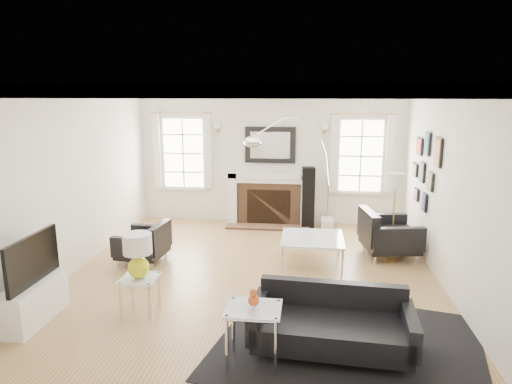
# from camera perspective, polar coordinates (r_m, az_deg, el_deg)

# --- Properties ---
(floor) EXTENTS (6.00, 6.00, 0.00)m
(floor) POSITION_cam_1_polar(r_m,az_deg,el_deg) (7.04, -0.45, -10.41)
(floor) COLOR olive
(floor) RESTS_ON ground
(back_wall) EXTENTS (5.50, 0.04, 2.80)m
(back_wall) POSITION_cam_1_polar(r_m,az_deg,el_deg) (9.56, 1.80, 4.43)
(back_wall) COLOR silver
(back_wall) RESTS_ON floor
(front_wall) EXTENTS (5.50, 0.04, 2.80)m
(front_wall) POSITION_cam_1_polar(r_m,az_deg,el_deg) (3.77, -6.30, -8.32)
(front_wall) COLOR silver
(front_wall) RESTS_ON floor
(left_wall) EXTENTS (0.04, 6.00, 2.80)m
(left_wall) POSITION_cam_1_polar(r_m,az_deg,el_deg) (7.48, -21.88, 1.28)
(left_wall) COLOR silver
(left_wall) RESTS_ON floor
(right_wall) EXTENTS (0.04, 6.00, 2.80)m
(right_wall) POSITION_cam_1_polar(r_m,az_deg,el_deg) (6.85, 23.01, 0.22)
(right_wall) COLOR silver
(right_wall) RESTS_ON floor
(ceiling) EXTENTS (5.50, 6.00, 0.02)m
(ceiling) POSITION_cam_1_polar(r_m,az_deg,el_deg) (6.48, -0.50, 13.04)
(ceiling) COLOR white
(ceiling) RESTS_ON back_wall
(crown_molding) EXTENTS (5.50, 6.00, 0.12)m
(crown_molding) POSITION_cam_1_polar(r_m,az_deg,el_deg) (6.48, -0.50, 12.51)
(crown_molding) COLOR white
(crown_molding) RESTS_ON back_wall
(fireplace) EXTENTS (1.70, 0.69, 1.11)m
(fireplace) POSITION_cam_1_polar(r_m,az_deg,el_deg) (9.51, 1.66, -0.87)
(fireplace) COLOR white
(fireplace) RESTS_ON floor
(mantel_mirror) EXTENTS (1.05, 0.07, 0.75)m
(mantel_mirror) POSITION_cam_1_polar(r_m,az_deg,el_deg) (9.48, 1.79, 5.89)
(mantel_mirror) COLOR black
(mantel_mirror) RESTS_ON back_wall
(window_left) EXTENTS (1.24, 0.15, 1.62)m
(window_left) POSITION_cam_1_polar(r_m,az_deg,el_deg) (9.83, -9.06, 4.85)
(window_left) COLOR white
(window_left) RESTS_ON back_wall
(window_right) EXTENTS (1.24, 0.15, 1.62)m
(window_right) POSITION_cam_1_polar(r_m,az_deg,el_deg) (9.52, 12.97, 4.44)
(window_right) COLOR white
(window_right) RESTS_ON back_wall
(gallery_wall) EXTENTS (0.04, 1.73, 1.29)m
(gallery_wall) POSITION_cam_1_polar(r_m,az_deg,el_deg) (8.05, 20.37, 3.10)
(gallery_wall) COLOR black
(gallery_wall) RESTS_ON right_wall
(tv_unit) EXTENTS (0.35, 1.00, 1.09)m
(tv_unit) POSITION_cam_1_polar(r_m,az_deg,el_deg) (6.23, -26.06, -11.59)
(tv_unit) COLOR white
(tv_unit) RESTS_ON floor
(area_rug) EXTENTS (3.22, 2.87, 0.01)m
(area_rug) POSITION_cam_1_polar(r_m,az_deg,el_deg) (5.38, 11.49, -18.27)
(area_rug) COLOR black
(area_rug) RESTS_ON floor
(sofa) EXTENTS (1.75, 0.89, 0.56)m
(sofa) POSITION_cam_1_polar(r_m,az_deg,el_deg) (5.13, 9.42, -16.00)
(sofa) COLOR black
(sofa) RESTS_ON floor
(armchair_left) EXTENTS (0.79, 0.87, 0.54)m
(armchair_left) POSITION_cam_1_polar(r_m,az_deg,el_deg) (7.69, -13.65, -6.34)
(armchair_left) COLOR black
(armchair_left) RESTS_ON floor
(armchair_right) EXTENTS (1.01, 1.09, 0.65)m
(armchair_right) POSITION_cam_1_polar(r_m,az_deg,el_deg) (8.03, 15.96, -5.21)
(armchair_right) COLOR black
(armchair_right) RESTS_ON floor
(coffee_table) EXTENTS (0.99, 0.99, 0.44)m
(coffee_table) POSITION_cam_1_polar(r_m,az_deg,el_deg) (7.44, 7.07, -5.88)
(coffee_table) COLOR silver
(coffee_table) RESTS_ON floor
(side_table_left) EXTENTS (0.44, 0.44, 0.49)m
(side_table_left) POSITION_cam_1_polar(r_m,az_deg,el_deg) (5.94, -14.33, -11.23)
(side_table_left) COLOR silver
(side_table_left) RESTS_ON floor
(nesting_table) EXTENTS (0.56, 0.47, 0.62)m
(nesting_table) POSITION_cam_1_polar(r_m,az_deg,el_deg) (4.77, -0.31, -15.58)
(nesting_table) COLOR silver
(nesting_table) RESTS_ON floor
(gourd_lamp) EXTENTS (0.35, 0.35, 0.56)m
(gourd_lamp) POSITION_cam_1_polar(r_m,az_deg,el_deg) (5.78, -14.56, -7.36)
(gourd_lamp) COLOR yellow
(gourd_lamp) RESTS_ON side_table_left
(orange_vase) EXTENTS (0.11, 0.11, 0.18)m
(orange_vase) POSITION_cam_1_polar(r_m,az_deg,el_deg) (4.67, -0.32, -13.17)
(orange_vase) COLOR #B34716
(orange_vase) RESTS_ON nesting_table
(arc_floor_lamp) EXTENTS (1.67, 1.55, 2.37)m
(arc_floor_lamp) POSITION_cam_1_polar(r_m,az_deg,el_deg) (8.62, 4.67, 2.71)
(arc_floor_lamp) COLOR white
(arc_floor_lamp) RESTS_ON floor
(stick_floor_lamp) EXTENTS (0.30, 0.30, 1.47)m
(stick_floor_lamp) POSITION_cam_1_polar(r_m,az_deg,el_deg) (7.64, 17.06, 0.85)
(stick_floor_lamp) COLOR #AE8A3C
(stick_floor_lamp) RESTS_ON floor
(speaker_tower) EXTENTS (0.28, 0.28, 1.25)m
(speaker_tower) POSITION_cam_1_polar(r_m,az_deg,el_deg) (9.32, 6.51, -0.69)
(speaker_tower) COLOR black
(speaker_tower) RESTS_ON floor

